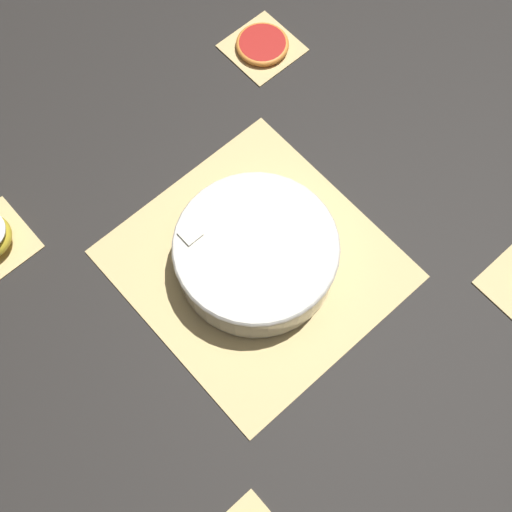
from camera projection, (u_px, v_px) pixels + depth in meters
The scene contains 5 objects.
ground_plane at pixel (256, 265), 1.16m from camera, with size 6.00×6.00×0.00m, color black.
bamboo_mat_center at pixel (256, 264), 1.16m from camera, with size 0.41×0.39×0.01m.
coaster_mat_near_right at pixel (262, 47), 1.33m from camera, with size 0.12×0.12×0.01m.
fruit_salad_bowl at pixel (256, 253), 1.11m from camera, with size 0.26×0.26×0.08m.
grapefruit_slice at pixel (262, 44), 1.32m from camera, with size 0.10×0.10×0.01m.
Camera 1 is at (-0.33, 0.29, 1.07)m, focal length 50.00 mm.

